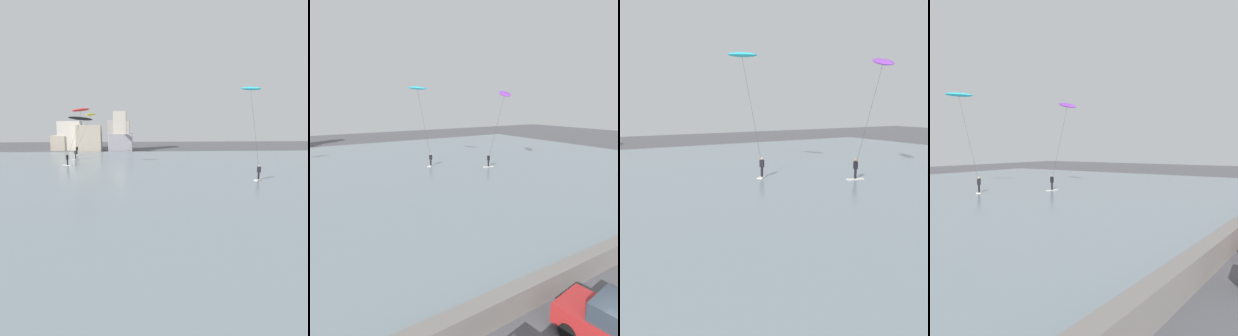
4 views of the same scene
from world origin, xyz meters
TOP-DOWN VIEW (x-y plane):
  - water_bay at (0.00, 30.58)m, footprint 84.00×52.00m
  - far_shore_buildings at (-13.14, 59.23)m, footprint 16.67×5.55m
  - kitesurfer_yellow at (-13.62, 52.06)m, footprint 4.26×3.08m
  - kitesurfer_black at (-12.82, 39.42)m, footprint 4.75×2.52m
  - kitesurfer_cyan at (7.82, 31.71)m, footprint 2.33×4.47m
  - kitesurfer_red at (-14.51, 48.65)m, footprint 3.06×4.17m

SIDE VIEW (x-z plane):
  - water_bay at x=0.00m, z-range 0.00..0.10m
  - far_shore_buildings at x=-13.14m, z-range -1.19..6.81m
  - kitesurfer_black at x=-12.82m, z-range 2.61..9.67m
  - kitesurfer_yellow at x=-13.62m, z-range 2.83..10.28m
  - kitesurfer_red at x=-14.51m, z-range 3.05..11.45m
  - kitesurfer_cyan at x=7.82m, z-range 4.03..14.31m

